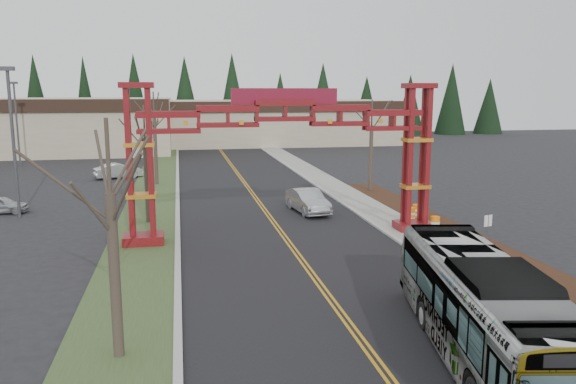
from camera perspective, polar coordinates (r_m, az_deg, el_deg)
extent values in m
cube|color=black|center=(39.56, -2.21, -2.11)|extent=(12.00, 110.00, 0.02)
cube|color=orange|center=(39.54, -2.38, -2.09)|extent=(0.12, 100.00, 0.01)
cube|color=orange|center=(39.58, -2.03, -2.08)|extent=(0.12, 100.00, 0.01)
cube|color=#AEAFA9|center=(40.92, 6.34, -1.66)|extent=(0.30, 110.00, 0.15)
cube|color=gray|center=(41.37, 8.26, -1.57)|extent=(2.60, 110.00, 0.14)
cube|color=black|center=(29.45, 22.87, -7.13)|extent=(2.60, 50.00, 0.12)
cube|color=#364A25|center=(39.17, -13.86, -2.48)|extent=(4.00, 110.00, 0.08)
cube|color=#AEAFA9|center=(39.11, -11.15, -2.34)|extent=(0.30, 110.00, 0.15)
cube|color=#5E0F0C|center=(32.32, -14.45, -4.70)|extent=(2.20, 1.60, 0.60)
cube|color=#5E0F0C|center=(31.21, -15.84, 2.77)|extent=(0.28, 0.28, 8.00)
cube|color=#5E0F0C|center=(31.13, -13.83, 2.84)|extent=(0.28, 0.28, 8.00)
cube|color=#5E0F0C|center=(31.90, -15.74, 2.92)|extent=(0.28, 0.28, 8.00)
cube|color=#5E0F0C|center=(31.83, -13.77, 3.00)|extent=(0.28, 0.28, 8.00)
cube|color=orange|center=(31.78, -14.65, -0.34)|extent=(1.60, 1.10, 0.22)
cube|color=orange|center=(31.41, -14.88, 4.69)|extent=(1.60, 1.10, 0.22)
cube|color=#5E0F0C|center=(31.29, -15.14, 10.44)|extent=(1.80, 1.20, 0.30)
cube|color=#5E0F0C|center=(35.11, 12.64, -3.44)|extent=(2.20, 1.60, 0.60)
cube|color=#5E0F0C|center=(33.83, 12.30, 3.46)|extent=(0.28, 0.28, 8.00)
cube|color=#5E0F0C|center=(34.28, 13.99, 3.48)|extent=(0.28, 0.28, 8.00)
cube|color=#5E0F0C|center=(34.47, 11.84, 3.60)|extent=(0.28, 0.28, 8.00)
cube|color=#5E0F0C|center=(34.91, 13.51, 3.62)|extent=(0.28, 0.28, 8.00)
cube|color=orange|center=(34.62, 12.80, 0.58)|extent=(1.60, 1.10, 0.22)
cube|color=orange|center=(34.28, 12.98, 5.20)|extent=(1.60, 1.10, 0.22)
cube|color=#5E0F0C|center=(34.16, 13.19, 10.47)|extent=(1.80, 1.20, 0.30)
cube|color=#5E0F0C|center=(31.78, -0.34, 8.52)|extent=(16.00, 0.90, 1.00)
cube|color=#5E0F0C|center=(31.81, -0.34, 6.90)|extent=(16.00, 0.90, 0.60)
cube|color=maroon|center=(31.76, -0.34, 9.70)|extent=(6.00, 0.25, 0.90)
cube|color=tan|center=(88.68, -26.93, 6.05)|extent=(46.00, 22.00, 7.50)
cube|color=tan|center=(94.68, -1.35, 7.18)|extent=(38.00, 20.00, 7.00)
cube|color=black|center=(84.65, -0.19, 8.66)|extent=(38.00, 0.40, 1.60)
cone|color=black|center=(107.85, -23.92, 8.28)|extent=(5.60, 5.60, 13.00)
cylinder|color=#382D26|center=(108.10, -23.71, 5.26)|extent=(0.80, 0.80, 1.60)
cone|color=black|center=(106.31, -19.41, 8.55)|extent=(5.60, 5.60, 13.00)
cylinder|color=#382D26|center=(106.56, -19.23, 5.49)|extent=(0.80, 0.80, 1.60)
cone|color=black|center=(105.44, -14.78, 8.78)|extent=(5.60, 5.60, 13.00)
cylinder|color=#382D26|center=(105.69, -14.64, 5.69)|extent=(0.80, 0.80, 1.60)
cone|color=black|center=(105.25, -10.11, 8.96)|extent=(5.60, 5.60, 13.00)
cylinder|color=#382D26|center=(105.50, -10.01, 5.86)|extent=(0.80, 0.80, 1.60)
cone|color=black|center=(105.74, -5.44, 9.07)|extent=(5.60, 5.60, 13.00)
cylinder|color=#382D26|center=(106.00, -5.39, 5.99)|extent=(0.80, 0.80, 1.60)
cone|color=black|center=(106.91, -0.85, 9.13)|extent=(5.60, 5.60, 13.00)
cylinder|color=#382D26|center=(107.16, -0.84, 6.08)|extent=(0.80, 0.80, 1.60)
cone|color=black|center=(108.73, 3.62, 9.12)|extent=(5.60, 5.60, 13.00)
cylinder|color=#382D26|center=(108.98, 3.59, 6.13)|extent=(0.80, 0.80, 1.60)
cone|color=black|center=(111.18, 7.92, 9.07)|extent=(5.60, 5.60, 13.00)
cylinder|color=#382D26|center=(111.42, 7.85, 6.14)|extent=(0.80, 0.80, 1.60)
cone|color=black|center=(114.21, 12.01, 8.97)|extent=(5.60, 5.60, 13.00)
cylinder|color=#382D26|center=(114.44, 11.90, 6.12)|extent=(0.80, 0.80, 1.60)
cone|color=black|center=(117.77, 15.87, 8.84)|extent=(5.60, 5.60, 13.00)
cylinder|color=#382D26|center=(118.00, 15.73, 6.08)|extent=(0.80, 0.80, 1.60)
cone|color=black|center=(121.83, 19.48, 8.68)|extent=(5.60, 5.60, 13.00)
cylinder|color=#382D26|center=(122.05, 19.32, 6.01)|extent=(0.80, 0.80, 1.60)
imported|color=#A2A5AA|center=(19.03, 19.26, -11.22)|extent=(4.90, 12.14, 3.30)
imported|color=#A5A8AD|center=(39.49, 2.03, -0.92)|extent=(2.40, 5.18, 1.64)
imported|color=#B7BCC0|center=(44.04, -27.20, -1.16)|extent=(3.69, 1.57, 1.24)
imported|color=#BABEC2|center=(57.59, -16.85, 2.07)|extent=(4.81, 2.90, 1.50)
cylinder|color=#382D26|center=(18.55, -17.18, -8.27)|extent=(0.35, 0.35, 5.37)
cylinder|color=#382D26|center=(17.75, -17.82, 3.35)|extent=(0.13, 0.13, 2.38)
cylinder|color=#382D26|center=(37.06, -14.15, 1.10)|extent=(0.31, 0.31, 5.54)
cylinder|color=#382D26|center=(36.68, -14.41, 6.88)|extent=(0.12, 0.12, 2.15)
cylinder|color=#382D26|center=(52.28, -13.31, 4.09)|extent=(0.33, 0.33, 6.27)
cylinder|color=#382D26|center=(52.02, -13.50, 8.65)|extent=(0.12, 0.12, 2.25)
cylinder|color=#382D26|center=(48.00, 8.41, 3.35)|extent=(0.32, 0.32, 5.63)
cylinder|color=#382D26|center=(47.71, 8.53, 7.92)|extent=(0.12, 0.12, 2.22)
cylinder|color=#3F3F44|center=(41.42, -26.10, 4.25)|extent=(0.22, 0.22, 9.77)
cube|color=#3F3F44|center=(41.29, -26.64, 11.15)|extent=(0.87, 0.43, 0.27)
cylinder|color=#3F3F44|center=(71.11, -25.82, 6.12)|extent=(0.21, 0.21, 9.29)
cube|color=#3F3F44|center=(71.02, -26.12, 9.94)|extent=(0.83, 0.41, 0.26)
cylinder|color=#3F3F44|center=(30.83, 19.58, -4.19)|extent=(0.06, 0.06, 2.16)
cube|color=white|center=(30.65, 19.67, -2.77)|extent=(0.49, 0.15, 0.59)
cylinder|color=orange|center=(34.79, 14.70, -3.27)|extent=(0.55, 0.55, 1.06)
cylinder|color=white|center=(34.75, 14.71, -3.02)|extent=(0.57, 0.57, 0.13)
cylinder|color=white|center=(34.82, 14.69, -3.52)|extent=(0.57, 0.57, 0.13)
cylinder|color=orange|center=(37.05, 12.34, -2.36)|extent=(0.55, 0.55, 1.05)
cylinder|color=white|center=(37.01, 12.35, -2.12)|extent=(0.57, 0.57, 0.13)
cylinder|color=white|center=(37.08, 12.33, -2.60)|extent=(0.57, 0.57, 0.13)
cylinder|color=orange|center=(38.44, 12.90, -1.98)|extent=(0.52, 0.52, 1.00)
cylinder|color=white|center=(38.41, 12.91, -1.76)|extent=(0.54, 0.54, 0.12)
cylinder|color=white|center=(38.47, 12.90, -2.19)|extent=(0.54, 0.54, 0.12)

